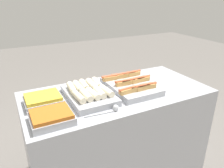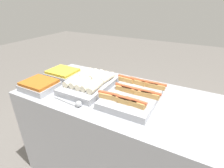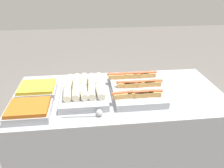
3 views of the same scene
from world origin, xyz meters
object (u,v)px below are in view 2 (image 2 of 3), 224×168
at_px(tray_hotdogs, 134,94).
at_px(tray_wraps, 90,83).
at_px(serving_spoon_far, 112,75).
at_px(tray_side_front, 40,85).
at_px(serving_spoon_near, 76,103).
at_px(tray_side_back, 63,74).

xyz_separation_m(tray_hotdogs, tray_wraps, (-0.39, -0.00, 0.00)).
relative_size(tray_hotdogs, serving_spoon_far, 2.16).
relative_size(tray_wraps, tray_side_front, 1.82).
xyz_separation_m(tray_wraps, serving_spoon_near, (0.07, -0.28, -0.02)).
xyz_separation_m(tray_side_back, serving_spoon_near, (0.41, -0.33, -0.02)).
distance_m(tray_hotdogs, tray_side_front, 0.77).
bearing_deg(tray_wraps, tray_side_front, -147.32).
relative_size(tray_hotdogs, serving_spoon_near, 1.99).
relative_size(tray_hotdogs, tray_wraps, 1.04).
height_order(tray_side_front, tray_side_back, same).
relative_size(tray_wraps, serving_spoon_near, 1.92).
xyz_separation_m(tray_wraps, tray_side_back, (-0.34, 0.05, -0.01)).
bearing_deg(tray_side_front, tray_side_back, 90.00).
relative_size(tray_wraps, tray_side_back, 1.82).
bearing_deg(tray_side_front, tray_wraps, 32.68).
xyz_separation_m(tray_side_back, serving_spoon_far, (0.41, 0.22, -0.02)).
bearing_deg(tray_hotdogs, serving_spoon_far, 139.66).
xyz_separation_m(tray_side_front, serving_spoon_near, (0.41, -0.06, -0.02)).
distance_m(tray_side_back, serving_spoon_far, 0.47).
bearing_deg(serving_spoon_far, serving_spoon_near, -89.35).
distance_m(tray_wraps, tray_side_back, 0.35).
bearing_deg(tray_side_back, serving_spoon_far, 28.57).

